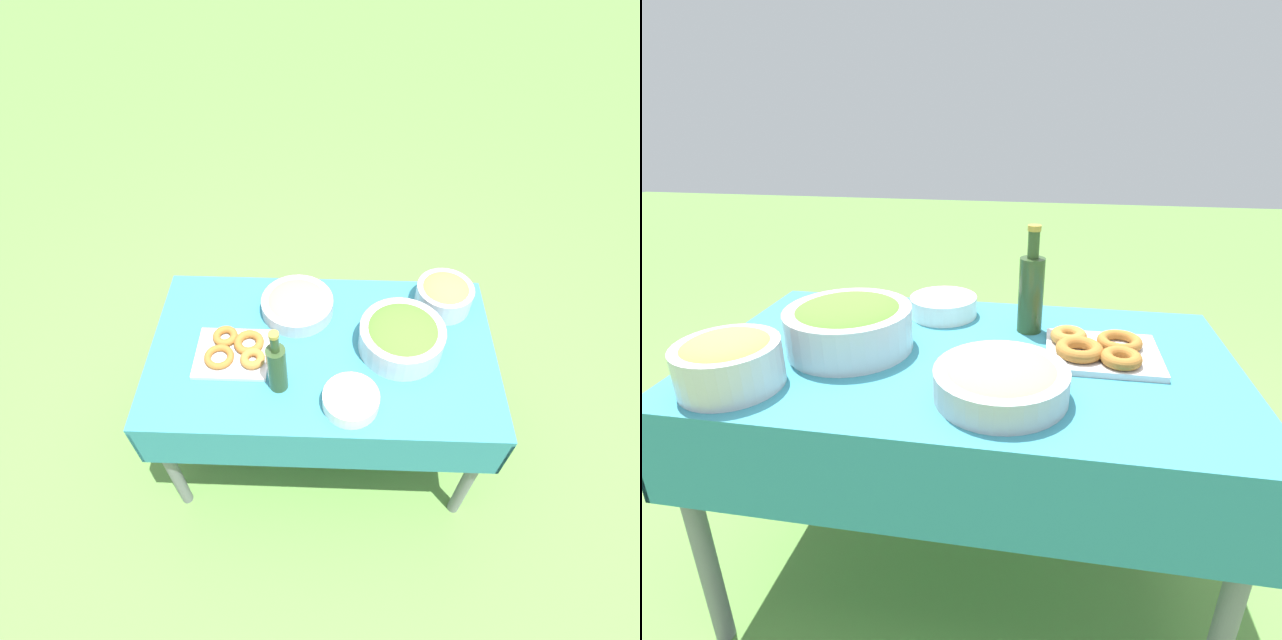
{
  "view_description": "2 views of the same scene",
  "coord_description": "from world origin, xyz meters",
  "views": [
    {
      "loc": [
        -0.03,
        1.19,
        2.3
      ],
      "look_at": [
        0.01,
        -0.05,
        0.86
      ],
      "focal_mm": 28.0,
      "sensor_mm": 36.0,
      "label": 1
    },
    {
      "loc": [
        0.18,
        -1.13,
        1.33
      ],
      "look_at": [
        -0.02,
        0.07,
        0.82
      ],
      "focal_mm": 28.0,
      "sensor_mm": 36.0,
      "label": 2
    }
  ],
  "objects": [
    {
      "name": "plate_stack",
      "position": [
        -0.11,
        0.25,
        0.78
      ],
      "size": [
        0.2,
        0.2,
        0.06
      ],
      "color": "white",
      "rests_on": "picnic_table"
    },
    {
      "name": "olive_bowl",
      "position": [
        -0.49,
        -0.25,
        0.82
      ],
      "size": [
        0.23,
        0.23,
        0.12
      ],
      "color": "silver",
      "rests_on": "picnic_table"
    },
    {
      "name": "ground_plane",
      "position": [
        0.0,
        0.0,
        0.0
      ],
      "size": [
        14.0,
        14.0,
        0.0
      ],
      "primitive_type": "plane",
      "color": "#609342"
    },
    {
      "name": "olive_oil_bottle",
      "position": [
        0.15,
        0.18,
        0.87
      ],
      "size": [
        0.07,
        0.07,
        0.3
      ],
      "color": "#2D4723",
      "rests_on": "picnic_table"
    },
    {
      "name": "picnic_table",
      "position": [
        0.0,
        0.0,
        0.65
      ],
      "size": [
        1.34,
        0.77,
        0.75
      ],
      "color": "teal",
      "rests_on": "ground_plane"
    },
    {
      "name": "salad_bowl",
      "position": [
        -0.3,
        -0.02,
        0.82
      ],
      "size": [
        0.33,
        0.33,
        0.13
      ],
      "color": "silver",
      "rests_on": "picnic_table"
    },
    {
      "name": "pasta_bowl",
      "position": [
        0.11,
        -0.19,
        0.8
      ],
      "size": [
        0.29,
        0.29,
        0.09
      ],
      "color": "#B2B7BC",
      "rests_on": "picnic_table"
    },
    {
      "name": "donut_platter",
      "position": [
        0.33,
        0.04,
        0.77
      ],
      "size": [
        0.28,
        0.25,
        0.05
      ],
      "color": "silver",
      "rests_on": "picnic_table"
    }
  ]
}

